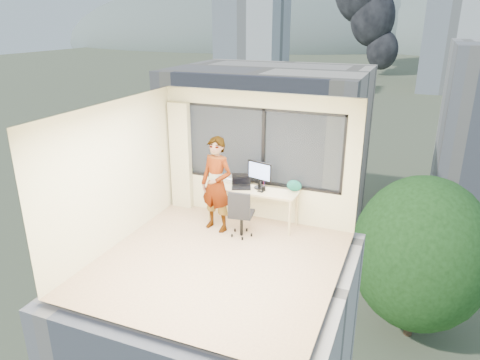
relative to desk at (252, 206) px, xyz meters
The scene contains 24 objects.
floor 1.70m from the desk, 90.00° to the right, with size 4.00×4.00×0.01m, color #D1B087.
ceiling 2.78m from the desk, 90.00° to the right, with size 4.00×4.00×0.01m, color white.
wall_front 3.78m from the desk, 90.00° to the right, with size 4.00×0.01×2.60m, color beige.
wall_left 2.76m from the desk, 140.31° to the right, with size 0.01×4.00×2.60m, color beige.
wall_right 2.76m from the desk, 39.69° to the right, with size 0.01×4.00×2.60m, color beige.
window_wall 1.20m from the desk, 81.63° to the left, with size 3.30×0.16×1.55m, color black, non-canonical shape.
curtain 1.90m from the desk, behind, with size 0.45×0.14×2.30m, color beige.
desk is the anchor object (origin of this frame).
chair 0.61m from the desk, 89.49° to the right, with size 0.49×0.49×0.96m, color black, non-canonical shape.
person 0.93m from the desk, 136.87° to the right, with size 0.68×0.45×1.86m, color #2D2D33.
monitor 0.67m from the desk, 28.97° to the left, with size 0.55×0.12×0.55m, color black, non-canonical shape.
game_console 0.79m from the desk, 157.29° to the left, with size 0.31×0.26×0.08m, color white.
laptop 0.54m from the desk, 163.16° to the right, with size 0.38×0.40×0.24m, color black, non-canonical shape.
cellphone 0.45m from the desk, 29.68° to the right, with size 0.12×0.06×0.01m, color black.
pen_cup 0.49m from the desk, ahead, with size 0.07×0.07×0.09m, color black.
handbag 0.95m from the desk, 11.92° to the left, with size 0.29×0.15×0.22m, color #0D5342.
exterior_ground 119.21m from the desk, 90.00° to the left, with size 400.00×400.00×0.04m, color #515B3D.
near_bldg_a 30.64m from the desk, 107.62° to the left, with size 16.00×12.00×14.00m, color beige.
far_tower_a 99.69m from the desk, 110.55° to the left, with size 14.00×14.00×28.00m, color silver.
far_tower_b 118.61m from the desk, 86.13° to the left, with size 13.00×13.00×30.00m, color silver.
far_tower_d 160.05m from the desk, 112.02° to the left, with size 16.00×14.00×22.00m, color silver.
hill_a 340.51m from the desk, 110.65° to the left, with size 288.00×216.00×90.00m, color slate.
tree_a 27.88m from the desk, 128.19° to the left, with size 7.00×7.00×8.00m, color #204717, non-canonical shape.
tree_b 19.51m from the desk, 76.24° to the left, with size 7.60×7.60×9.00m, color #204717, non-canonical shape.
Camera 1 is at (2.84, -5.99, 3.93)m, focal length 33.10 mm.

